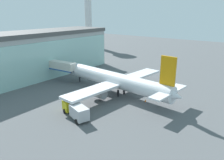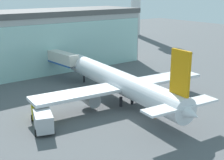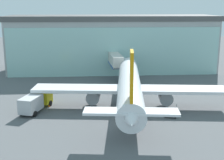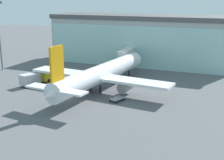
{
  "view_description": "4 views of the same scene",
  "coord_description": "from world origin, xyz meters",
  "views": [
    {
      "loc": [
        -37.82,
        -22.82,
        18.87
      ],
      "look_at": [
        1.88,
        8.6,
        3.12
      ],
      "focal_mm": 35.0,
      "sensor_mm": 36.0,
      "label": 1
    },
    {
      "loc": [
        -27.8,
        -31.41,
        17.92
      ],
      "look_at": [
        0.1,
        7.59,
        4.0
      ],
      "focal_mm": 50.0,
      "sensor_mm": 36.0,
      "label": 2
    },
    {
      "loc": [
        -2.84,
        -40.55,
        15.92
      ],
      "look_at": [
        -1.03,
        9.28,
        3.9
      ],
      "focal_mm": 50.0,
      "sensor_mm": 36.0,
      "label": 3
    },
    {
      "loc": [
        28.45,
        -46.95,
        18.56
      ],
      "look_at": [
        4.46,
        6.97,
        2.58
      ],
      "focal_mm": 50.0,
      "sensor_mm": 36.0,
      "label": 4
    }
  ],
  "objects": [
    {
      "name": "airplane",
      "position": [
        1.68,
        7.49,
        3.34
      ],
      "size": [
        30.52,
        35.26,
        10.93
      ],
      "rotation": [
        0.0,
        0.0,
        1.49
      ],
      "color": "silver",
      "rests_on": "ground"
    },
    {
      "name": "jet_bridge",
      "position": [
        0.17,
        26.93,
        4.27
      ],
      "size": [
        3.34,
        11.81,
        5.65
      ],
      "rotation": [
        0.0,
        0.0,
        1.67
      ],
      "color": "beige",
      "rests_on": "ground"
    },
    {
      "name": "safety_cone_nose",
      "position": [
        1.65,
        -0.96,
        0.28
      ],
      "size": [
        0.36,
        0.36,
        0.55
      ],
      "primitive_type": "cone",
      "color": "orange",
      "rests_on": "ground"
    },
    {
      "name": "baggage_cart",
      "position": [
        7.44,
        2.64,
        0.5
      ],
      "size": [
        2.34,
        3.14,
        1.5
      ],
      "rotation": [
        0.0,
        0.0,
        4.42
      ],
      "color": "gray",
      "rests_on": "ground"
    },
    {
      "name": "safety_cone_wingtip",
      "position": [
        -11.22,
        7.55,
        0.28
      ],
      "size": [
        0.36,
        0.36,
        0.55
      ],
      "primitive_type": "cone",
      "color": "orange",
      "rests_on": "ground"
    },
    {
      "name": "ground",
      "position": [
        0.0,
        0.0,
        0.0
      ],
      "size": [
        240.0,
        240.0,
        0.0
      ],
      "primitive_type": "plane",
      "color": "#545659"
    },
    {
      "name": "catering_truck",
      "position": [
        -12.95,
        5.45,
        1.47
      ],
      "size": [
        4.19,
        7.62,
        2.65
      ],
      "rotation": [
        0.0,
        0.0,
        1.28
      ],
      "color": "yellow",
      "rests_on": "ground"
    },
    {
      "name": "terminal_building",
      "position": [
        0.0,
        36.4,
        6.74
      ],
      "size": [
        50.63,
        15.77,
        13.48
      ],
      "rotation": [
        0.0,
        0.0,
        0.03
      ],
      "color": "#A3A3A3",
      "rests_on": "ground"
    }
  ]
}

